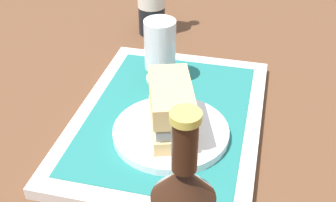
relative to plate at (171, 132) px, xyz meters
name	(u,v)px	position (x,y,z in m)	size (l,w,h in m)	color
ground_plane	(168,124)	(0.06, 0.02, -0.03)	(3.00, 3.00, 0.00)	brown
tray	(168,119)	(0.06, 0.02, -0.02)	(0.44, 0.32, 0.02)	silver
placemat	(168,115)	(0.06, 0.02, -0.01)	(0.38, 0.27, 0.00)	#1E6B66
plate	(171,132)	(0.00, 0.00, 0.00)	(0.19, 0.19, 0.01)	white
sandwich	(171,106)	(0.00, 0.00, 0.05)	(0.14, 0.10, 0.08)	tan
beer_glass	(160,49)	(0.16, 0.06, 0.06)	(0.06, 0.06, 0.12)	silver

